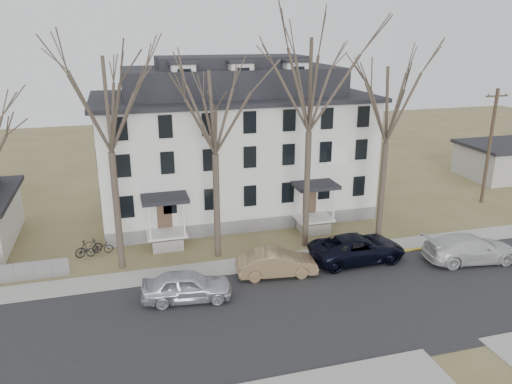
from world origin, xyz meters
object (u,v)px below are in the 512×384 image
object	(u,v)px
tree_far_left	(107,98)
car_white	(470,249)
bicycle_right	(89,248)
tree_center	(311,78)
tree_mid_right	(389,100)
car_silver	(187,286)
car_navy	(357,249)
bicycle_left	(100,249)
car_tan	(277,264)
boarding_house	(233,145)
utility_pole_far	(490,146)
tree_mid_left	(214,107)

from	to	relation	value
tree_far_left	car_white	world-z (taller)	tree_far_left
bicycle_right	tree_far_left	bearing A→B (deg)	-164.23
tree_far_left	tree_center	world-z (taller)	tree_center
tree_mid_right	tree_center	bearing A→B (deg)	180.00
car_silver	car_navy	distance (m)	11.16
tree_center	bicycle_right	world-z (taller)	tree_center
car_navy	bicycle_left	distance (m)	16.51
car_silver	car_tan	bearing A→B (deg)	-69.12
tree_center	car_silver	world-z (taller)	tree_center
tree_center	tree_far_left	bearing A→B (deg)	180.00
boarding_house	utility_pole_far	distance (m)	20.88
car_tan	car_navy	world-z (taller)	car_navy
car_tan	car_navy	xyz separation A→B (m)	(5.50, 0.52, 0.06)
tree_far_left	bicycle_left	bearing A→B (deg)	121.50
car_navy	tree_center	bearing A→B (deg)	35.83
tree_mid_right	car_navy	xyz separation A→B (m)	(-3.19, -3.07, -8.76)
car_silver	car_tan	world-z (taller)	car_silver
tree_mid_right	boarding_house	bearing A→B (deg)	136.19
tree_mid_right	car_tan	bearing A→B (deg)	-157.57
tree_center	car_silver	bearing A→B (deg)	-150.27
bicycle_right	tree_mid_right	bearing A→B (deg)	-122.56
tree_far_left	bicycle_right	bearing A→B (deg)	131.83
tree_mid_right	car_tan	distance (m)	12.89
tree_mid_left	car_navy	world-z (taller)	tree_mid_left
car_silver	car_navy	xyz separation A→B (m)	(11.00, 1.89, 0.02)
tree_mid_left	car_tan	world-z (taller)	tree_mid_left
tree_center	car_tan	bearing A→B (deg)	-131.65
tree_mid_left	car_tan	xyz separation A→B (m)	(2.81, -3.59, -8.82)
bicycle_left	car_silver	bearing A→B (deg)	-161.23
car_silver	car_tan	xyz separation A→B (m)	(5.50, 1.38, -0.04)
car_silver	bicycle_left	world-z (taller)	car_silver
car_tan	tree_center	bearing A→B (deg)	-35.42
tree_center	bicycle_right	xyz separation A→B (m)	(-13.99, 2.22, -10.53)
tree_far_left	utility_pole_far	xyz separation A→B (m)	(29.50, 4.20, -5.44)
bicycle_left	tree_center	bearing A→B (deg)	-113.56
tree_far_left	tree_mid_left	bearing A→B (deg)	0.00
tree_mid_left	boarding_house	bearing A→B (deg)	69.80
tree_far_left	utility_pole_far	size ratio (longest dim) A/B	1.44
tree_far_left	bicycle_right	xyz separation A→B (m)	(-1.99, 2.22, -9.79)
tree_mid_right	car_white	xyz separation A→B (m)	(3.59, -5.04, -8.75)
tree_mid_left	tree_center	distance (m)	6.18
car_white	car_tan	bearing A→B (deg)	90.32
car_silver	bicycle_left	bearing A→B (deg)	39.90
utility_pole_far	car_white	distance (m)	13.14
tree_center	car_silver	xyz separation A→B (m)	(-8.69, -4.96, -10.26)
tree_far_left	car_silver	xyz separation A→B (m)	(3.31, -4.96, -9.52)
tree_far_left	car_navy	distance (m)	17.45
tree_mid_left	car_tan	bearing A→B (deg)	-51.92
utility_pole_far	tree_mid_left	bearing A→B (deg)	-169.87
tree_far_left	tree_mid_right	world-z (taller)	tree_far_left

